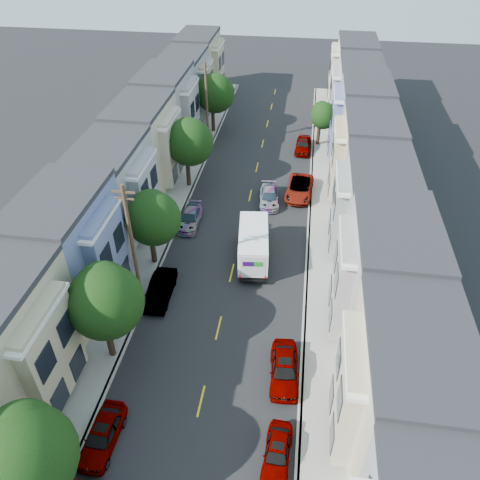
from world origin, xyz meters
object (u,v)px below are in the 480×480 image
(parked_left_c, at_px, (161,290))
(parked_left_d, at_px, (190,218))
(tree_c, at_px, (152,219))
(tree_far_r, at_px, (323,116))
(utility_pole_near, at_px, (133,247))
(parked_right_c, at_px, (299,189))
(parked_left_b, at_px, (102,435))
(parked_right_d, at_px, (303,145))
(fedex_truck, at_px, (253,244))
(tree_d, at_px, (189,142))
(tree_e, at_px, (215,94))
(tree_a, at_px, (23,458))
(parked_right_b, at_px, (284,369))
(utility_pole_far, at_px, (207,106))
(tree_b, at_px, (104,302))
(parked_right_a, at_px, (277,452))
(lead_sedan, at_px, (269,197))

(parked_left_c, distance_m, parked_left_d, 9.77)
(tree_c, relative_size, tree_far_r, 1.26)
(utility_pole_near, relative_size, parked_right_c, 1.83)
(parked_left_b, bearing_deg, parked_right_d, 77.19)
(tree_far_r, distance_m, fedex_truck, 23.46)
(tree_d, distance_m, parked_right_d, 15.46)
(tree_c, height_order, tree_e, tree_e)
(tree_a, relative_size, parked_right_b, 1.55)
(tree_a, bearing_deg, utility_pole_far, 90.00)
(tree_a, distance_m, parked_left_b, 5.87)
(utility_pole_near, distance_m, fedex_truck, 10.41)
(tree_b, height_order, utility_pole_far, utility_pole_far)
(parked_right_a, bearing_deg, parked_right_d, 93.27)
(utility_pole_far, height_order, parked_right_a, utility_pole_far)
(tree_e, height_order, parked_right_b, tree_e)
(parked_left_b, bearing_deg, utility_pole_far, 93.73)
(parked_right_c, bearing_deg, parked_left_b, -105.18)
(parked_left_d, bearing_deg, utility_pole_far, 94.07)
(fedex_truck, distance_m, parked_right_d, 21.16)
(parked_right_b, bearing_deg, tree_far_r, 82.68)
(utility_pole_far, height_order, parked_left_d, utility_pole_far)
(parked_right_d, bearing_deg, parked_left_c, -107.95)
(tree_b, xyz_separation_m, parked_left_c, (1.40, 5.87, -4.30))
(tree_c, xyz_separation_m, parked_left_d, (1.40, 5.84, -3.82))
(tree_a, bearing_deg, parked_right_d, 75.05)
(tree_far_r, xyz_separation_m, parked_left_d, (-11.79, -18.41, -3.02))
(utility_pole_far, distance_m, parked_right_d, 12.06)
(tree_far_r, relative_size, parked_right_b, 1.11)
(tree_far_r, distance_m, parked_right_c, 12.36)
(parked_left_b, bearing_deg, tree_c, 96.66)
(fedex_truck, xyz_separation_m, parked_right_b, (3.39, -11.39, -0.89))
(tree_d, relative_size, parked_left_d, 1.66)
(parked_left_c, xyz_separation_m, parked_left_d, (0.00, 9.77, -0.09))
(tree_c, relative_size, fedex_truck, 1.08)
(tree_e, relative_size, parked_right_d, 1.59)
(utility_pole_near, bearing_deg, tree_b, -90.02)
(parked_left_c, height_order, parked_right_a, parked_left_c)
(tree_e, bearing_deg, parked_left_b, -88.09)
(lead_sedan, height_order, parked_right_a, lead_sedan)
(parked_right_a, bearing_deg, utility_pole_near, 138.99)
(parked_left_b, relative_size, parked_right_c, 0.81)
(utility_pole_far, distance_m, fedex_truck, 21.82)
(tree_b, height_order, parked_right_d, tree_b)
(tree_a, relative_size, tree_e, 1.00)
(parked_right_c, bearing_deg, tree_e, 133.06)
(utility_pole_near, bearing_deg, parked_left_d, 82.23)
(parked_right_d, bearing_deg, fedex_truck, -96.74)
(parked_left_b, height_order, parked_left_c, parked_left_c)
(parked_left_b, distance_m, parked_left_d, 21.64)
(tree_far_r, bearing_deg, parked_left_c, -112.71)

